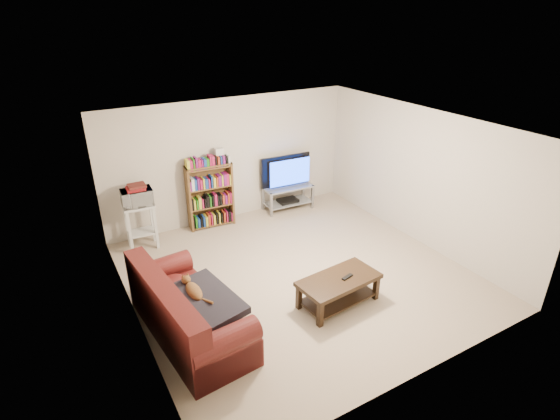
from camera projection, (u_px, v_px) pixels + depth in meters
floor at (298, 274)px, 7.02m from camera, size 5.00×5.00×0.00m
ceiling at (301, 127)px, 6.00m from camera, size 5.00×5.00×0.00m
wall_back at (231, 160)px, 8.47m from camera, size 5.00×0.00×5.00m
wall_front at (426, 293)px, 4.55m from camera, size 5.00×0.00×5.00m
wall_left at (128, 248)px, 5.39m from camera, size 0.00×5.00×5.00m
wall_right at (420, 177)px, 7.64m from camera, size 0.00×5.00×5.00m
sofa at (184, 315)px, 5.59m from camera, size 1.10×2.16×0.89m
blanket at (201, 302)px, 5.50m from camera, size 0.98×1.17×0.18m
cat at (194, 291)px, 5.61m from camera, size 0.28×0.59×0.17m
coffee_table at (339, 286)px, 6.21m from camera, size 1.23×0.70×0.43m
remote at (347, 277)px, 6.17m from camera, size 0.20×0.10×0.02m
tv_stand at (288, 194)px, 9.13m from camera, size 1.05×0.51×0.51m
television at (288, 172)px, 8.93m from camera, size 1.11×0.20×0.64m
dvd_player at (288, 200)px, 9.20m from camera, size 0.42×0.31×0.06m
bookshelf at (210, 195)px, 8.31m from camera, size 0.89×0.33×1.26m
shelf_clutter at (212, 158)px, 8.05m from camera, size 0.65×0.21×0.28m
microwave_stand at (140, 220)px, 7.59m from camera, size 0.54×0.41×0.82m
microwave at (137, 197)px, 7.40m from camera, size 0.53×0.38×0.28m
game_boxes at (136, 188)px, 7.33m from camera, size 0.32×0.28×0.05m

